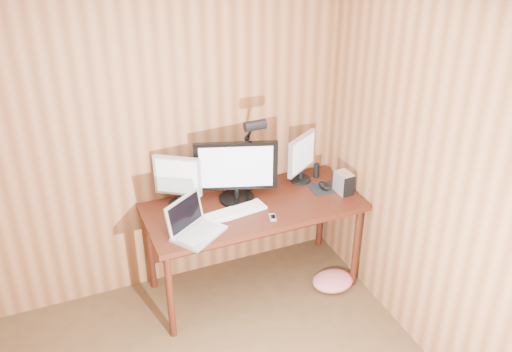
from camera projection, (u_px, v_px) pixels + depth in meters
room_shell at (195, 340)px, 2.33m from camera, size 4.00×4.00×4.00m
desk at (250, 214)px, 4.32m from camera, size 1.60×0.70×0.75m
monitor_center at (236, 170)px, 4.16m from camera, size 0.59×0.26×0.47m
monitor_left at (178, 180)px, 4.11m from camera, size 0.31×0.22×0.39m
monitor_right at (302, 157)px, 4.43m from camera, size 0.31×0.21×0.39m
laptop at (193, 225)px, 3.86m from camera, size 0.43×0.41×0.25m
keyboard at (235, 212)px, 4.10m from camera, size 0.48×0.20×0.02m
mousepad at (324, 188)px, 4.42m from camera, size 0.24×0.20×0.00m
mouse at (325, 186)px, 4.41m from camera, size 0.11×0.14×0.04m
hard_drive at (344, 183)px, 4.33m from camera, size 0.11×0.15×0.16m
phone at (273, 217)px, 4.05m from camera, size 0.07×0.10×0.01m
speaker at (316, 171)px, 4.56m from camera, size 0.05×0.05×0.12m
desk_lamp at (251, 145)px, 4.14m from camera, size 0.16×0.22×0.68m
fabric_pile at (333, 281)px, 4.52m from camera, size 0.37×0.32×0.11m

